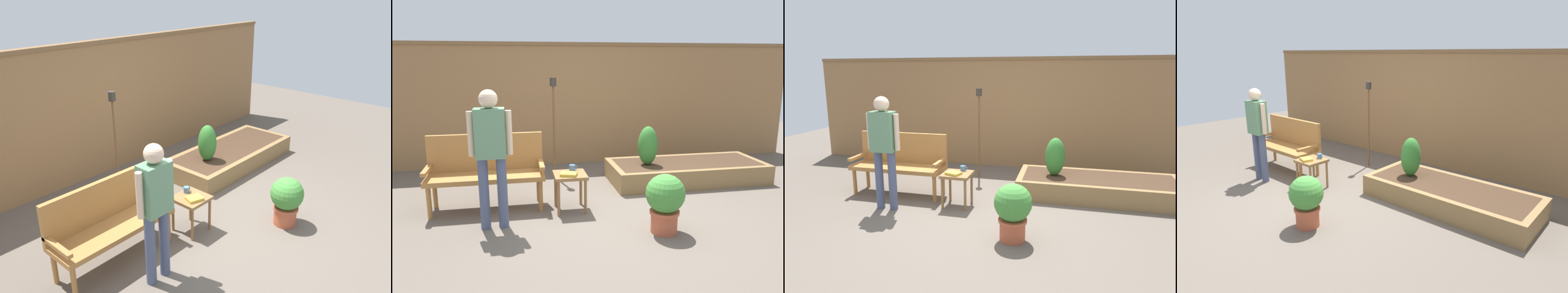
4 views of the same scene
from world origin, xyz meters
TOP-DOWN VIEW (x-y plane):
  - ground_plane at (0.00, 0.00)m, footprint 14.00×14.00m
  - fence_back at (0.00, 2.60)m, footprint 8.40×0.14m
  - garden_bench at (-1.42, 0.64)m, footprint 1.44×0.48m
  - side_table at (-0.40, 0.31)m, footprint 0.40×0.40m
  - cup_on_table at (-0.34, 0.44)m, footprint 0.11×0.08m
  - book_on_table at (-0.42, 0.24)m, footprint 0.23×0.21m
  - potted_boxwood at (0.53, -0.51)m, footprint 0.43×0.43m
  - raised_planter_bed at (1.57, 1.18)m, footprint 2.40×1.00m
  - shrub_near_bench at (0.92, 1.15)m, footprint 0.30×0.30m
  - tiki_torch at (-0.44, 1.72)m, footprint 0.10×0.10m
  - person_by_bench at (-1.31, -0.04)m, footprint 0.47×0.20m

SIDE VIEW (x-z plane):
  - ground_plane at x=0.00m, z-range 0.00..0.00m
  - raised_planter_bed at x=1.57m, z-range 0.00..0.30m
  - potted_boxwood at x=0.53m, z-range 0.05..0.71m
  - side_table at x=-0.40m, z-range 0.16..0.64m
  - book_on_table at x=-0.42m, z-range 0.48..0.51m
  - cup_on_table at x=-0.34m, z-range 0.48..0.56m
  - garden_bench at x=-1.42m, z-range 0.07..1.01m
  - shrub_near_bench at x=0.92m, z-range 0.30..0.89m
  - person_by_bench at x=-1.31m, z-range 0.15..1.71m
  - fence_back at x=0.00m, z-range 0.01..2.17m
  - tiki_torch at x=-0.44m, z-range 0.31..1.90m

